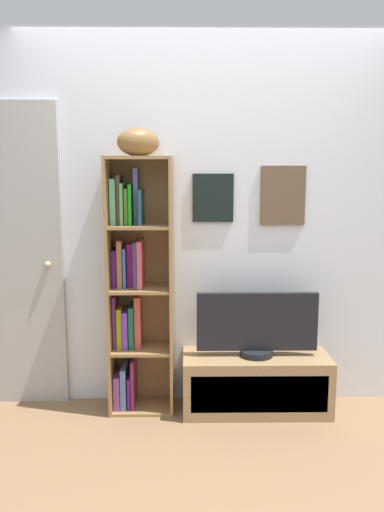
{
  "coord_description": "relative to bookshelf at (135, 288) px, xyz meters",
  "views": [
    {
      "loc": [
        -0.15,
        -2.26,
        1.58
      ],
      "look_at": [
        -0.11,
        0.85,
        1.07
      ],
      "focal_mm": 35.04,
      "sensor_mm": 36.0,
      "label": 1
    }
  ],
  "objects": [
    {
      "name": "back_wall",
      "position": [
        0.49,
        0.14,
        0.43
      ],
      "size": [
        4.8,
        0.08,
        2.52
      ],
      "color": "silver",
      "rests_on": "ground"
    },
    {
      "name": "door",
      "position": [
        -0.88,
        0.09,
        0.19
      ],
      "size": [
        0.79,
        0.09,
        2.05
      ],
      "color": "#A6A19E",
      "rests_on": "ground"
    },
    {
      "name": "ground",
      "position": [
        0.49,
        -0.99,
        -0.85
      ],
      "size": [
        5.2,
        5.2,
        0.04
      ],
      "primitive_type": "cube",
      "color": "#836142"
    },
    {
      "name": "football",
      "position": [
        0.04,
        -0.03,
        0.95
      ],
      "size": [
        0.33,
        0.29,
        0.18
      ],
      "primitive_type": "ellipsoid",
      "rotation": [
        0.0,
        0.0,
        0.49
      ],
      "color": "brown",
      "rests_on": "bookshelf"
    },
    {
      "name": "television",
      "position": [
        0.81,
        -0.07,
        -0.23
      ],
      "size": [
        0.8,
        0.22,
        0.43
      ],
      "color": "black",
      "rests_on": "tv_stand"
    },
    {
      "name": "tv_stand",
      "position": [
        0.81,
        -0.07,
        -0.64
      ],
      "size": [
        0.98,
        0.37,
        0.38
      ],
      "color": "#92724B",
      "rests_on": "ground"
    },
    {
      "name": "bookshelf",
      "position": [
        0.0,
        0.0,
        0.0
      ],
      "size": [
        0.42,
        0.29,
        1.69
      ],
      "color": "olive",
      "rests_on": "ground"
    }
  ]
}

